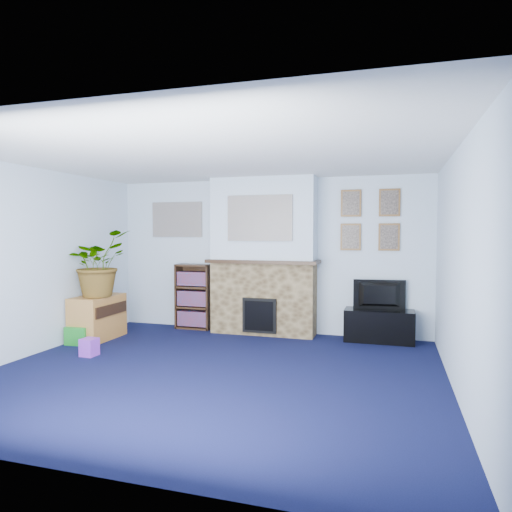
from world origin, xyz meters
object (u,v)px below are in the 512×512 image
(television, at_px, (380,295))
(bookshelf, at_px, (194,298))
(tv_stand, at_px, (379,326))
(sideboard, at_px, (98,315))

(television, bearing_deg, bookshelf, -6.94)
(television, relative_size, bookshelf, 0.70)
(television, bearing_deg, tv_stand, 84.17)
(sideboard, bearing_deg, tv_stand, 14.40)
(television, xyz_separation_m, bookshelf, (-2.92, 0.06, -0.17))
(tv_stand, xyz_separation_m, television, (0.00, 0.02, 0.45))
(bookshelf, relative_size, sideboard, 1.28)
(bookshelf, bearing_deg, television, -1.11)
(tv_stand, relative_size, bookshelf, 0.92)
(television, height_order, bookshelf, bookshelf)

